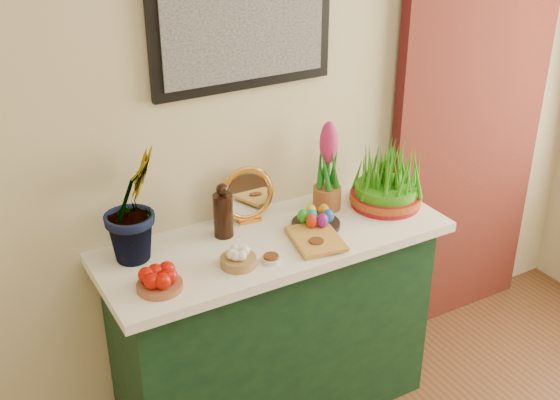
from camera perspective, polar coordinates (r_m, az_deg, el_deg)
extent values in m
cube|color=beige|center=(2.74, -4.17, 7.37)|extent=(4.00, 0.04, 2.70)
cube|color=black|center=(2.66, -3.04, 14.61)|extent=(0.74, 0.03, 0.54)
cube|color=#A5A5A5|center=(2.64, -2.86, 14.54)|extent=(0.66, 0.01, 0.46)
cube|color=#420B18|center=(3.47, 15.37, 7.15)|extent=(0.90, 0.06, 2.30)
cube|color=#14381B|center=(3.02, -0.48, -10.63)|extent=(1.30, 0.45, 0.85)
cube|color=white|center=(2.77, -0.51, -3.29)|extent=(1.40, 0.55, 0.04)
imported|color=#186C17|center=(2.55, -12.03, 0.98)|extent=(0.37, 0.36, 0.57)
cylinder|color=brown|center=(2.48, -9.75, -6.90)|extent=(0.19, 0.19, 0.02)
cylinder|color=#A57642|center=(2.57, -3.40, -4.99)|extent=(0.15, 0.15, 0.04)
cylinder|color=black|center=(2.73, -4.63, -1.27)|extent=(0.08, 0.08, 0.18)
sphere|color=black|center=(2.68, -4.72, 0.86)|extent=(0.05, 0.05, 0.05)
cube|color=gold|center=(2.87, -2.52, -1.61)|extent=(0.10, 0.05, 0.01)
torus|color=gold|center=(2.83, -2.70, 0.49)|extent=(0.24, 0.07, 0.24)
cylinder|color=silver|center=(2.82, -2.66, 0.45)|extent=(0.18, 0.04, 0.18)
imported|color=#C38C36|center=(2.69, 1.13, -3.45)|extent=(0.21, 0.27, 0.03)
cylinder|color=silver|center=(2.59, -0.73, -4.87)|extent=(0.07, 0.07, 0.02)
cylinder|color=#592D14|center=(2.58, -0.74, -4.61)|extent=(0.06, 0.06, 0.01)
cylinder|color=silver|center=(2.69, 2.96, -3.64)|extent=(0.07, 0.07, 0.02)
cylinder|color=#592D14|center=(2.68, 2.97, -3.38)|extent=(0.06, 0.06, 0.01)
cylinder|color=black|center=(2.83, 2.93, -1.98)|extent=(0.22, 0.22, 0.02)
ellipsoid|color=red|center=(2.77, 2.59, -1.70)|extent=(0.05, 0.05, 0.06)
ellipsoid|color=#1956AF|center=(2.81, 3.94, -1.32)|extent=(0.05, 0.05, 0.06)
ellipsoid|color=gold|center=(2.84, 2.52, -0.94)|extent=(0.05, 0.05, 0.06)
ellipsoid|color=#27971B|center=(2.80, 1.89, -1.33)|extent=(0.05, 0.05, 0.06)
ellipsoid|color=orange|center=(2.85, 3.57, -0.87)|extent=(0.05, 0.05, 0.06)
ellipsoid|color=#821888|center=(2.77, 3.49, -1.67)|extent=(0.05, 0.05, 0.06)
ellipsoid|color=#0D8F9C|center=(2.80, 2.61, -1.36)|extent=(0.05, 0.05, 0.06)
cylinder|color=#9A582C|center=(2.96, 3.83, 0.21)|extent=(0.12, 0.12, 0.10)
ellipsoid|color=#D02965|center=(2.86, 3.98, 4.67)|extent=(0.08, 0.08, 0.18)
cylinder|color=maroon|center=(3.02, 8.56, 0.09)|extent=(0.29, 0.29, 0.05)
cylinder|color=maroon|center=(3.02, 8.57, 0.27)|extent=(0.31, 0.31, 0.03)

